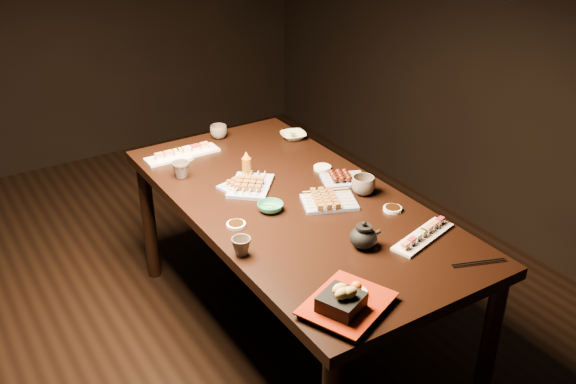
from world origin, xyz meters
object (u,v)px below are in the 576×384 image
at_px(yakitori_plate_center, 243,182).
at_px(yakitori_plate_left, 250,181).
at_px(dining_table, 294,271).
at_px(teacup_far_right, 219,132).
at_px(teacup_near_left, 241,246).
at_px(teapot, 363,235).
at_px(edamame_bowl_cream, 293,136).
at_px(condiment_bottle, 247,165).
at_px(sushi_platter_far, 182,152).
at_px(edamame_bowl_green, 270,207).
at_px(teacup_far_left, 181,170).
at_px(sushi_platter_near, 423,234).
at_px(yakitori_plate_right, 329,198).
at_px(tempura_tray, 347,295).
at_px(teacup_mid_right, 363,185).

height_order(yakitori_plate_center, yakitori_plate_left, yakitori_plate_left).
bearing_deg(dining_table, teacup_far_right, 88.06).
distance_m(teacup_near_left, teacup_far_right, 1.15).
bearing_deg(yakitori_plate_left, teapot, -128.26).
bearing_deg(edamame_bowl_cream, condiment_bottle, -147.63).
height_order(edamame_bowl_cream, teapot, teapot).
relative_size(sushi_platter_far, edamame_bowl_green, 3.38).
xyz_separation_m(dining_table, teacup_far_left, (-0.32, 0.48, 0.41)).
xyz_separation_m(teacup_far_right, condiment_bottle, (-0.10, -0.50, 0.03)).
distance_m(sushi_platter_near, yakitori_plate_center, 0.87).
xyz_separation_m(sushi_platter_near, teacup_far_left, (-0.59, 1.02, 0.02)).
distance_m(sushi_platter_far, yakitori_plate_right, 0.87).
bearing_deg(tempura_tray, sushi_platter_near, -2.20).
distance_m(teacup_near_left, teapot, 0.47).
distance_m(edamame_bowl_cream, teacup_far_right, 0.40).
height_order(teacup_far_right, condiment_bottle, condiment_bottle).
xyz_separation_m(yakitori_plate_center, teacup_far_left, (-0.20, 0.24, 0.01)).
height_order(teacup_mid_right, teacup_far_right, teacup_mid_right).
bearing_deg(teacup_near_left, sushi_platter_far, 79.41).
distance_m(yakitori_plate_center, yakitori_plate_right, 0.42).
bearing_deg(yakitori_plate_center, condiment_bottle, 36.30).
distance_m(tempura_tray, teacup_far_left, 1.21).
relative_size(edamame_bowl_green, teacup_mid_right, 1.05).
bearing_deg(tempura_tray, yakitori_plate_center, 59.54).
relative_size(sushi_platter_far, yakitori_plate_center, 1.89).
height_order(dining_table, teacup_far_right, teacup_far_right).
relative_size(yakitori_plate_right, edamame_bowl_cream, 1.73).
height_order(tempura_tray, teacup_near_left, tempura_tray).
height_order(sushi_platter_near, edamame_bowl_green, sushi_platter_near).
xyz_separation_m(dining_table, teapot, (0.02, -0.46, 0.43)).
distance_m(teacup_mid_right, teacup_far_left, 0.86).
bearing_deg(edamame_bowl_cream, sushi_platter_far, 169.36).
height_order(sushi_platter_near, condiment_bottle, condiment_bottle).
bearing_deg(condiment_bottle, yakitori_plate_center, -130.47).
height_order(dining_table, yakitori_plate_left, yakitori_plate_left).
xyz_separation_m(sushi_platter_far, edamame_bowl_green, (0.09, -0.72, -0.01)).
height_order(edamame_bowl_green, tempura_tray, tempura_tray).
height_order(yakitori_plate_right, teacup_far_right, teacup_far_right).
distance_m(teacup_far_right, teapot, 1.27).
distance_m(sushi_platter_far, yakitori_plate_center, 0.47).
bearing_deg(condiment_bottle, teacup_near_left, -120.75).
xyz_separation_m(sushi_platter_far, edamame_bowl_cream, (0.59, -0.11, -0.01)).
distance_m(teacup_mid_right, condiment_bottle, 0.56).
bearing_deg(condiment_bottle, yakitori_plate_right, -66.82).
bearing_deg(edamame_bowl_green, teacup_far_right, 78.19).
bearing_deg(sushi_platter_far, yakitori_plate_right, 112.43).
relative_size(dining_table, condiment_bottle, 13.44).
height_order(yakitori_plate_left, teacup_far_right, teacup_far_right).
height_order(yakitori_plate_right, edamame_bowl_cream, yakitori_plate_right).
bearing_deg(yakitori_plate_left, teacup_far_right, 28.08).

